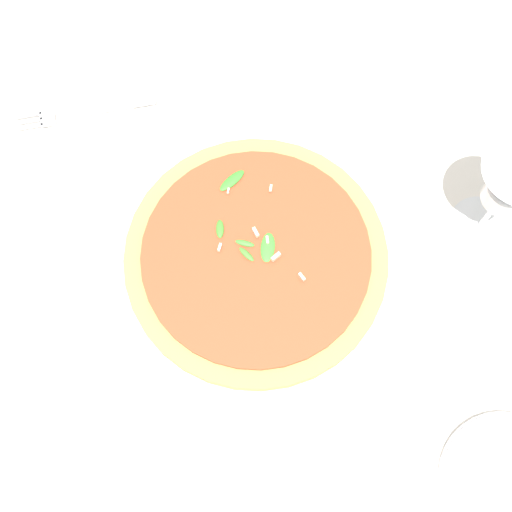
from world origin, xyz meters
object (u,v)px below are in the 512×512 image
Objects in this scene: fork at (86,111)px; wine_glass at (510,187)px; side_plate_white at (509,482)px; pizza_arugula_main at (256,259)px.

wine_glass is at bearing 151.24° from fork.
fork is 0.72m from side_plate_white.
side_plate_white reaches higher than fork.
wine_glass reaches higher than fork.
fork is at bearing -53.55° from wine_glass.
fork is at bearing -79.00° from side_plate_white.
side_plate_white is (-0.08, 0.39, -0.01)m from pizza_arugula_main.
wine_glass is at bearing -126.76° from side_plate_white.
wine_glass is 0.34m from side_plate_white.
side_plate_white is (0.19, 0.26, -0.11)m from wine_glass.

